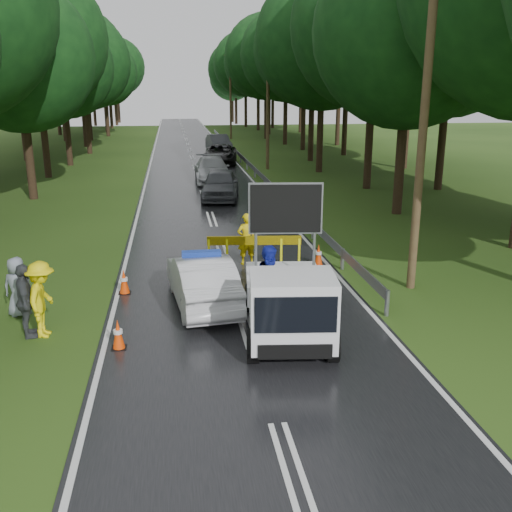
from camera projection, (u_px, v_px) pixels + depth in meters
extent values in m
plane|color=#254112|center=(245.00, 324.00, 14.29)|extent=(160.00, 160.00, 0.00)
cube|color=black|center=(195.00, 167.00, 42.76)|extent=(7.00, 140.00, 0.02)
cylinder|color=gray|center=(387.00, 303.00, 14.70)|extent=(0.12, 0.12, 0.70)
cube|color=gray|center=(244.00, 159.00, 43.12)|extent=(0.05, 60.00, 0.30)
cylinder|color=#4B3522|center=(424.00, 114.00, 15.49)|extent=(0.24, 0.24, 10.00)
cylinder|color=#4B3522|center=(268.00, 98.00, 40.17)|extent=(0.24, 0.24, 10.00)
cube|color=#4B3522|center=(268.00, 35.00, 38.98)|extent=(1.40, 0.08, 0.08)
cylinder|color=#4B3522|center=(230.00, 94.00, 64.84)|extent=(0.24, 0.24, 10.00)
cube|color=#4B3522|center=(230.00, 55.00, 63.65)|extent=(1.40, 0.08, 0.08)
imported|color=silver|center=(202.00, 281.00, 15.34)|extent=(1.94, 4.33, 1.38)
cube|color=#1938A5|center=(201.00, 254.00, 15.12)|extent=(1.06, 0.41, 0.14)
cube|color=gray|center=(286.00, 309.00, 13.93)|extent=(2.23, 3.97, 0.23)
cube|color=white|center=(283.00, 283.00, 14.69)|extent=(2.13, 2.37, 0.50)
cube|color=white|center=(292.00, 310.00, 12.19)|extent=(1.96, 1.64, 1.53)
cube|color=black|center=(296.00, 315.00, 11.43)|extent=(1.66, 0.23, 0.77)
cube|color=black|center=(286.00, 208.00, 13.77)|extent=(1.71, 0.30, 1.17)
cylinder|color=black|center=(253.00, 346.00, 12.20)|extent=(0.34, 0.78, 0.76)
cylinder|color=black|center=(332.00, 345.00, 12.25)|extent=(0.34, 0.78, 0.76)
cylinder|color=black|center=(250.00, 298.00, 14.97)|extent=(0.34, 0.78, 0.76)
cylinder|color=black|center=(315.00, 297.00, 15.02)|extent=(0.34, 0.78, 0.76)
cube|color=#F7F90D|center=(209.00, 257.00, 17.98)|extent=(0.08, 0.08, 1.14)
cube|color=#F7F90D|center=(227.00, 256.00, 18.01)|extent=(0.08, 0.08, 1.14)
cube|color=#F7F90D|center=(281.00, 256.00, 18.07)|extent=(0.08, 0.08, 1.14)
cube|color=#F7F90D|center=(299.00, 256.00, 18.09)|extent=(0.08, 0.08, 1.14)
cube|color=#F2CC00|center=(254.00, 240.00, 17.89)|extent=(2.96, 0.37, 0.29)
imported|color=yellow|center=(246.00, 239.00, 18.88)|extent=(0.71, 0.54, 1.75)
imported|color=#1B27B0|center=(271.00, 281.00, 14.60)|extent=(1.16, 1.13, 1.88)
imported|color=yellow|center=(42.00, 299.00, 13.37)|extent=(0.75, 1.23, 1.84)
imported|color=#3B3F42|center=(25.00, 301.00, 13.30)|extent=(0.69, 1.13, 1.80)
imported|color=gray|center=(18.00, 287.00, 14.58)|extent=(0.86, 0.65, 1.58)
imported|color=#46484F|center=(220.00, 184.00, 30.16)|extent=(2.49, 4.85, 1.58)
imported|color=gray|center=(212.00, 169.00, 35.86)|extent=(2.18, 5.25, 1.52)
imported|color=black|center=(220.00, 154.00, 44.27)|extent=(3.12, 5.62, 1.49)
imported|color=#3B3D42|center=(219.00, 144.00, 52.11)|extent=(2.21, 5.03, 1.61)
cube|color=black|center=(119.00, 348.00, 12.92)|extent=(0.34, 0.34, 0.03)
cone|color=#F84107|center=(118.00, 334.00, 12.82)|extent=(0.28, 0.28, 0.69)
cube|color=black|center=(201.00, 297.00, 16.05)|extent=(0.39, 0.39, 0.03)
cone|color=#F84107|center=(201.00, 284.00, 15.93)|extent=(0.32, 0.32, 0.80)
cube|color=black|center=(269.00, 285.00, 17.04)|extent=(0.31, 0.31, 0.03)
cone|color=#F84107|center=(270.00, 275.00, 16.95)|extent=(0.26, 0.26, 0.64)
cube|color=black|center=(125.00, 293.00, 16.38)|extent=(0.35, 0.35, 0.03)
cone|color=#F84107|center=(124.00, 281.00, 16.28)|extent=(0.29, 0.29, 0.72)
cube|color=black|center=(318.00, 265.00, 18.98)|extent=(0.35, 0.35, 0.03)
cone|color=#F84107|center=(318.00, 255.00, 18.87)|extent=(0.28, 0.28, 0.71)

